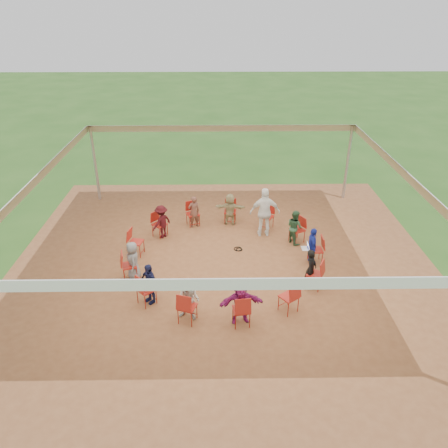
{
  "coord_description": "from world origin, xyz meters",
  "views": [
    {
      "loc": [
        -0.15,
        -11.43,
        7.31
      ],
      "look_at": [
        0.02,
        0.3,
        1.24
      ],
      "focal_mm": 35.0,
      "sensor_mm": 36.0,
      "label": 1
    }
  ],
  "objects_px": {
    "chair_1": "(297,230)",
    "standing_person": "(265,212)",
    "chair_4": "(193,214)",
    "person_seated_4": "(162,222)",
    "person_seated_7": "(189,299)",
    "chair_12": "(315,274)",
    "person_seated_5": "(133,261)",
    "person_seated_6": "(150,283)",
    "chair_5": "(160,224)",
    "chair_6": "(136,242)",
    "chair_0": "(316,250)",
    "chair_9": "(187,307)",
    "chair_8": "(146,290)",
    "person_seated_1": "(295,227)",
    "person_seated_3": "(194,212)",
    "person_seated_9": "(311,269)",
    "chair_7": "(129,265)",
    "chair_10": "(241,310)",
    "person_seated_0": "(312,246)",
    "person_seated_2": "(230,209)",
    "chair_11": "(289,297)",
    "chair_3": "(230,211)",
    "laptop": "(307,247)",
    "person_seated_8": "(241,302)",
    "chair_2": "(267,217)"
  },
  "relations": [
    {
      "from": "chair_2",
      "to": "person_seated_3",
      "type": "distance_m",
      "value": 2.59
    },
    {
      "from": "chair_10",
      "to": "person_seated_1",
      "type": "bearing_deg",
      "value": 56.24
    },
    {
      "from": "chair_3",
      "to": "person_seated_3",
      "type": "relative_size",
      "value": 0.76
    },
    {
      "from": "chair_10",
      "to": "person_seated_5",
      "type": "xyz_separation_m",
      "value": [
        -3.03,
        2.1,
        0.15
      ]
    },
    {
      "from": "person_seated_0",
      "to": "chair_7",
      "type": "bearing_deg",
      "value": 97.07
    },
    {
      "from": "person_seated_1",
      "to": "chair_11",
      "type": "bearing_deg",
      "value": 139.86
    },
    {
      "from": "chair_12",
      "to": "person_seated_5",
      "type": "height_order",
      "value": "person_seated_5"
    },
    {
      "from": "chair_11",
      "to": "person_seated_3",
      "type": "distance_m",
      "value": 5.51
    },
    {
      "from": "person_seated_5",
      "to": "person_seated_9",
      "type": "distance_m",
      "value": 5.08
    },
    {
      "from": "person_seated_3",
      "to": "person_seated_2",
      "type": "bearing_deg",
      "value": 166.15
    },
    {
      "from": "person_seated_7",
      "to": "person_seated_8",
      "type": "bearing_deg",
      "value": 13.85
    },
    {
      "from": "chair_0",
      "to": "chair_7",
      "type": "height_order",
      "value": "same"
    },
    {
      "from": "chair_9",
      "to": "standing_person",
      "type": "height_order",
      "value": "standing_person"
    },
    {
      "from": "chair_1",
      "to": "person_seated_4",
      "type": "bearing_deg",
      "value": 56.24
    },
    {
      "from": "chair_7",
      "to": "person_seated_7",
      "type": "distance_m",
      "value": 2.59
    },
    {
      "from": "chair_8",
      "to": "person_seated_4",
      "type": "bearing_deg",
      "value": 137.06
    },
    {
      "from": "chair_9",
      "to": "person_seated_9",
      "type": "relative_size",
      "value": 0.76
    },
    {
      "from": "chair_11",
      "to": "person_seated_4",
      "type": "bearing_deg",
      "value": 96.77
    },
    {
      "from": "person_seated_1",
      "to": "chair_6",
      "type": "bearing_deg",
      "value": 68.76
    },
    {
      "from": "chair_3",
      "to": "laptop",
      "type": "bearing_deg",
      "value": 135.02
    },
    {
      "from": "chair_1",
      "to": "person_seated_5",
      "type": "distance_m",
      "value": 5.51
    },
    {
      "from": "chair_1",
      "to": "person_seated_8",
      "type": "height_order",
      "value": "person_seated_8"
    },
    {
      "from": "chair_10",
      "to": "person_seated_3",
      "type": "relative_size",
      "value": 0.76
    },
    {
      "from": "person_seated_5",
      "to": "laptop",
      "type": "height_order",
      "value": "person_seated_5"
    },
    {
      "from": "chair_8",
      "to": "person_seated_9",
      "type": "relative_size",
      "value": 0.76
    },
    {
      "from": "chair_4",
      "to": "person_seated_2",
      "type": "relative_size",
      "value": 0.76
    },
    {
      "from": "person_seated_8",
      "to": "laptop",
      "type": "height_order",
      "value": "person_seated_8"
    },
    {
      "from": "chair_12",
      "to": "standing_person",
      "type": "bearing_deg",
      "value": 46.09
    },
    {
      "from": "chair_6",
      "to": "person_seated_8",
      "type": "xyz_separation_m",
      "value": [
        3.15,
        -3.3,
        0.15
      ]
    },
    {
      "from": "chair_7",
      "to": "chair_10",
      "type": "height_order",
      "value": "same"
    },
    {
      "from": "chair_4",
      "to": "chair_6",
      "type": "height_order",
      "value": "same"
    },
    {
      "from": "chair_3",
      "to": "chair_5",
      "type": "xyz_separation_m",
      "value": [
        -2.44,
        -0.99,
        0.0
      ]
    },
    {
      "from": "chair_6",
      "to": "chair_10",
      "type": "distance_m",
      "value": 4.67
    },
    {
      "from": "chair_10",
      "to": "person_seated_4",
      "type": "bearing_deg",
      "value": 110.3
    },
    {
      "from": "chair_1",
      "to": "standing_person",
      "type": "height_order",
      "value": "standing_person"
    },
    {
      "from": "chair_10",
      "to": "chair_8",
      "type": "bearing_deg",
      "value": 152.31
    },
    {
      "from": "chair_4",
      "to": "person_seated_4",
      "type": "distance_m",
      "value": 1.34
    },
    {
      "from": "chair_7",
      "to": "person_seated_3",
      "type": "relative_size",
      "value": 0.76
    },
    {
      "from": "chair_0",
      "to": "person_seated_6",
      "type": "relative_size",
      "value": 0.76
    },
    {
      "from": "person_seated_7",
      "to": "person_seated_3",
      "type": "bearing_deg",
      "value": 110.77
    },
    {
      "from": "person_seated_6",
      "to": "chair_11",
      "type": "bearing_deg",
      "value": 40.14
    },
    {
      "from": "chair_10",
      "to": "person_seated_0",
      "type": "bearing_deg",
      "value": 42.94
    },
    {
      "from": "chair_9",
      "to": "person_seated_4",
      "type": "height_order",
      "value": "person_seated_4"
    },
    {
      "from": "person_seated_4",
      "to": "person_seated_7",
      "type": "bearing_deg",
      "value": 55.38
    },
    {
      "from": "chair_8",
      "to": "person_seated_5",
      "type": "xyz_separation_m",
      "value": [
        -0.54,
        1.22,
        0.15
      ]
    },
    {
      "from": "chair_0",
      "to": "chair_6",
      "type": "xyz_separation_m",
      "value": [
        -5.6,
        0.55,
        0.0
      ]
    },
    {
      "from": "person_seated_6",
      "to": "chair_5",
      "type": "bearing_deg",
      "value": 139.86
    },
    {
      "from": "chair_5",
      "to": "chair_11",
      "type": "bearing_deg",
      "value": 83.08
    },
    {
      "from": "person_seated_3",
      "to": "person_seated_9",
      "type": "height_order",
      "value": "same"
    },
    {
      "from": "chair_6",
      "to": "chair_0",
      "type": "bearing_deg",
      "value": 96.92
    }
  ]
}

